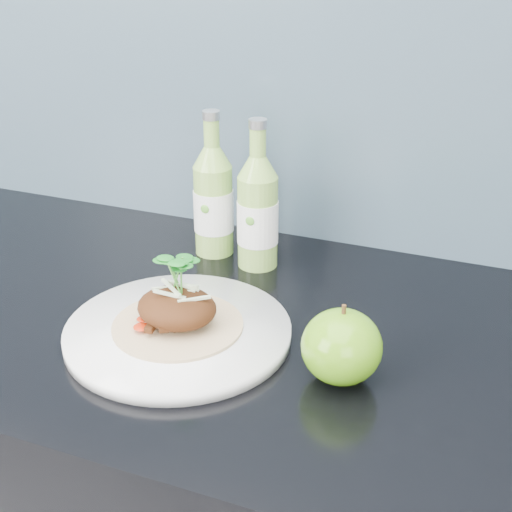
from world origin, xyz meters
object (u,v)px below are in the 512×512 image
(green_apple, at_px, (342,347))
(cider_bottle_right, at_px, (258,212))
(dinner_plate, at_px, (178,332))
(cider_bottle_left, at_px, (213,201))

(green_apple, distance_m, cider_bottle_right, 0.31)
(dinner_plate, relative_size, cider_bottle_right, 1.45)
(dinner_plate, relative_size, green_apple, 2.94)
(dinner_plate, bearing_deg, cider_bottle_right, 85.87)
(green_apple, height_order, cider_bottle_right, cider_bottle_right)
(dinner_plate, height_order, green_apple, green_apple)
(dinner_plate, bearing_deg, green_apple, -2.63)
(dinner_plate, relative_size, cider_bottle_left, 1.45)
(dinner_plate, bearing_deg, cider_bottle_left, 104.39)
(dinner_plate, height_order, cider_bottle_left, cider_bottle_left)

